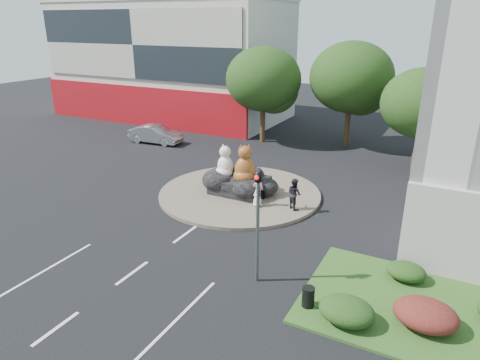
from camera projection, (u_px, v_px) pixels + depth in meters
The scene contains 20 objects.
ground at pixel (132, 273), 18.41m from camera, with size 120.00×120.00×0.00m, color black.
roundabout_island at pixel (240, 193), 26.68m from camera, with size 10.00×10.00×0.20m, color brown.
rock_plinth at pixel (240, 185), 26.48m from camera, with size 3.20×2.60×0.90m, color black, non-canonical shape.
shophouse_block at pixel (171, 59), 47.23m from camera, with size 25.20×12.30×17.40m.
grass_verge at pixel (441, 316), 15.67m from camera, with size 10.00×6.00×0.12m, color #254517.
tree_left at pixel (264, 82), 36.59m from camera, with size 6.46×6.46×8.27m.
tree_mid at pixel (352, 81), 35.10m from camera, with size 6.84×6.84×8.76m.
tree_right at pixel (423, 107), 29.50m from camera, with size 5.70×5.70×7.30m.
hedge_near_green at pixel (347, 311), 15.13m from camera, with size 2.00×1.60×0.90m, color black.
hedge_red at pixel (426, 315), 14.86m from camera, with size 2.20×1.76×0.99m, color #431213.
hedge_back_green at pixel (406, 271), 17.67m from camera, with size 1.60×1.28×0.72m, color black.
traffic_light at pixel (260, 202), 16.59m from camera, with size 0.44×1.24×5.00m.
cat_white at pixel (225, 161), 26.18m from camera, with size 1.25×1.08×2.08m, color silver, non-canonical shape.
cat_tabby at pixel (245, 163), 25.35m from camera, with size 1.41×1.22×2.35m, color #B97226, non-canonical shape.
kitten_calico at pixel (213, 186), 26.24m from camera, with size 0.59×0.51×0.98m, color beige, non-canonical shape.
kitten_white at pixel (257, 199), 24.41m from camera, with size 0.52×0.45×0.86m, color silver, non-canonical shape.
pedestrian_pink at pixel (258, 191), 24.38m from camera, with size 0.65×0.43×1.79m, color pink.
pedestrian_dark at pixel (294, 194), 23.97m from camera, with size 0.87×0.68×1.80m, color black.
parked_car at pixel (155, 134), 37.72m from camera, with size 1.68×4.81×1.58m, color #9EA1A5.
litter_bin at pixel (308, 297), 15.98m from camera, with size 0.47×0.47×0.80m, color black.
Camera 1 is at (11.47, -11.87, 10.21)m, focal length 32.00 mm.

